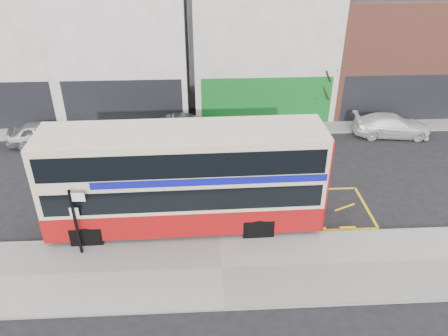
{
  "coord_description": "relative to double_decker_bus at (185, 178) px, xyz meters",
  "views": [
    {
      "loc": [
        -0.58,
        -14.87,
        11.97
      ],
      "look_at": [
        0.31,
        2.0,
        2.09
      ],
      "focal_mm": 35.0,
      "sensor_mm": 36.0,
      "label": 1
    }
  ],
  "objects": [
    {
      "name": "double_decker_bus",
      "position": [
        0.0,
        0.0,
        0.0
      ],
      "size": [
        11.56,
        2.87,
        4.6
      ],
      "rotation": [
        0.0,
        0.0,
        0.02
      ],
      "color": "beige",
      "rests_on": "ground"
    },
    {
      "name": "terrace_far_left",
      "position": [
        -12.12,
        14.32,
        2.41
      ],
      "size": [
        8.0,
        8.01,
        10.8
      ],
      "color": "white",
      "rests_on": "ground"
    },
    {
      "name": "terrace_left",
      "position": [
        -4.12,
        14.32,
        2.9
      ],
      "size": [
        8.0,
        8.01,
        11.8
      ],
      "color": "white",
      "rests_on": "ground"
    },
    {
      "name": "terrace_right",
      "position": [
        13.88,
        14.32,
        2.16
      ],
      "size": [
        9.0,
        8.01,
        10.3
      ],
      "color": "#974E3C",
      "rests_on": "ground"
    },
    {
      "name": "bus_stop_post",
      "position": [
        -4.15,
        -1.77,
        -0.48
      ],
      "size": [
        0.74,
        0.13,
        2.98
      ],
      "rotation": [
        0.0,
        0.0,
        -0.04
      ],
      "color": "black",
      "rests_on": "pavement"
    },
    {
      "name": "car_white",
      "position": [
        12.42,
        8.4,
        -1.75
      ],
      "size": [
        4.79,
        2.36,
        1.34
      ],
      "primitive_type": "imported",
      "rotation": [
        0.0,
        0.0,
        1.46
      ],
      "color": "white",
      "rests_on": "ground"
    },
    {
      "name": "street_tree_right",
      "position": [
        8.64,
        10.88,
        0.75
      ],
      "size": [
        2.16,
        2.16,
        4.66
      ],
      "color": "#332316",
      "rests_on": "ground"
    },
    {
      "name": "terrace_green_shop",
      "position": [
        4.88,
        14.32,
        2.65
      ],
      "size": [
        9.0,
        8.01,
        11.3
      ],
      "color": "white",
      "rests_on": "ground"
    },
    {
      "name": "car_grey",
      "position": [
        -0.24,
        8.7,
        -1.71
      ],
      "size": [
        4.47,
        2.18,
        1.41
      ],
      "primitive_type": "imported",
      "rotation": [
        0.0,
        0.0,
        1.74
      ],
      "color": "#3A3E41",
      "rests_on": "ground"
    },
    {
      "name": "ground",
      "position": [
        1.38,
        -0.67,
        -2.42
      ],
      "size": [
        120.0,
        120.0,
        0.0
      ],
      "primitive_type": "plane",
      "color": "black",
      "rests_on": "ground"
    },
    {
      "name": "far_pavement",
      "position": [
        1.38,
        10.33,
        -2.34
      ],
      "size": [
        50.0,
        3.0,
        0.15
      ],
      "primitive_type": "cube",
      "color": "gray",
      "rests_on": "ground"
    },
    {
      "name": "road_markings",
      "position": [
        1.38,
        0.93,
        -2.41
      ],
      "size": [
        14.0,
        3.4,
        0.01
      ],
      "primitive_type": null,
      "color": "yellow",
      "rests_on": "ground"
    },
    {
      "name": "pavement",
      "position": [
        1.38,
        -2.97,
        -2.34
      ],
      "size": [
        40.0,
        4.0,
        0.15
      ],
      "primitive_type": "cube",
      "color": "gray",
      "rests_on": "ground"
    },
    {
      "name": "car_silver",
      "position": [
        -8.62,
        8.35,
        -1.72
      ],
      "size": [
        4.27,
        2.11,
        1.4
      ],
      "primitive_type": "imported",
      "rotation": [
        0.0,
        0.0,
        1.68
      ],
      "color": "silver",
      "rests_on": "ground"
    },
    {
      "name": "kerb",
      "position": [
        1.38,
        -1.04,
        -2.34
      ],
      "size": [
        40.0,
        0.15,
        0.15
      ],
      "primitive_type": "cube",
      "color": "gray",
      "rests_on": "ground"
    }
  ]
}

